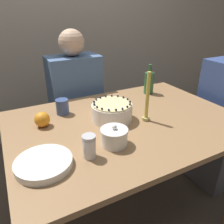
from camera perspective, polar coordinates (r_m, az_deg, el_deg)
ground_plane at (r=1.75m, az=3.07°, el=-24.65°), size 12.00×12.00×0.00m
wall_behind at (r=2.42m, az=-14.73°, el=23.83°), size 8.00×0.05×2.60m
dining_table at (r=1.33m, az=3.71°, el=-6.83°), size 1.31×0.92×0.76m
cake at (r=1.25m, az=0.00°, el=0.17°), size 0.23×0.23×0.11m
sugar_bowl at (r=1.03m, az=0.58°, el=-6.47°), size 0.13×0.13×0.11m
sugar_shaker at (r=0.95m, az=-5.96°, el=-8.89°), size 0.06×0.06×0.11m
plate_stack at (r=0.95m, az=-17.42°, el=-12.66°), size 0.23×0.23×0.03m
candle at (r=1.23m, az=9.16°, el=2.73°), size 0.04×0.04×0.29m
bottle at (r=1.66m, az=9.64°, el=7.61°), size 0.07×0.07×0.22m
cup at (r=1.36m, az=-12.84°, el=1.36°), size 0.08×0.08×0.09m
orange_fruit_0 at (r=1.24m, az=-17.77°, el=-1.85°), size 0.08×0.08×0.08m
person_man_blue_shirt at (r=1.88m, az=-9.12°, el=-0.61°), size 0.40×0.34×1.21m
person_woman_floral at (r=1.90m, az=27.02°, el=-3.24°), size 0.34×0.40×1.20m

